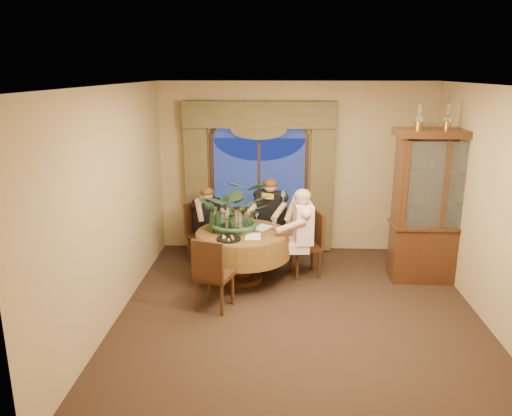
{
  "coord_description": "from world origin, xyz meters",
  "views": [
    {
      "loc": [
        -0.26,
        -5.65,
        2.97
      ],
      "look_at": [
        -0.59,
        1.06,
        1.1
      ],
      "focal_mm": 35.0,
      "sensor_mm": 36.0,
      "label": 1
    }
  ],
  "objects_px": {
    "dining_table": "(242,256)",
    "chair_front_left": "(215,273)",
    "wine_bottle_1": "(227,219)",
    "person_back": "(207,225)",
    "wine_bottle_2": "(212,221)",
    "chair_back": "(204,234)",
    "wine_bottle_4": "(217,221)",
    "olive_bowl": "(245,231)",
    "wine_bottle_0": "(216,218)",
    "person_scarf": "(271,219)",
    "chair_back_right": "(263,231)",
    "wine_bottle_3": "(231,221)",
    "oil_lamp_left": "(419,116)",
    "stoneware_vase": "(238,219)",
    "china_cabinet": "(439,207)",
    "person_pink": "(303,235)",
    "centerpiece_plant": "(237,185)",
    "oil_lamp_right": "(477,117)",
    "chair_right": "(305,245)",
    "oil_lamp_center": "(448,117)"
  },
  "relations": [
    {
      "from": "person_pink",
      "to": "chair_back",
      "type": "bearing_deg",
      "value": 63.47
    },
    {
      "from": "dining_table",
      "to": "chair_back_right",
      "type": "height_order",
      "value": "chair_back_right"
    },
    {
      "from": "wine_bottle_1",
      "to": "wine_bottle_2",
      "type": "distance_m",
      "value": 0.24
    },
    {
      "from": "dining_table",
      "to": "centerpiece_plant",
      "type": "bearing_deg",
      "value": 125.37
    },
    {
      "from": "person_scarf",
      "to": "chair_back_right",
      "type": "bearing_deg",
      "value": 27.63
    },
    {
      "from": "chair_back_right",
      "to": "wine_bottle_0",
      "type": "bearing_deg",
      "value": 67.13
    },
    {
      "from": "dining_table",
      "to": "olive_bowl",
      "type": "relative_size",
      "value": 8.14
    },
    {
      "from": "oil_lamp_left",
      "to": "person_pink",
      "type": "height_order",
      "value": "oil_lamp_left"
    },
    {
      "from": "person_back",
      "to": "centerpiece_plant",
      "type": "height_order",
      "value": "centerpiece_plant"
    },
    {
      "from": "person_back",
      "to": "wine_bottle_2",
      "type": "height_order",
      "value": "person_back"
    },
    {
      "from": "china_cabinet",
      "to": "centerpiece_plant",
      "type": "height_order",
      "value": "china_cabinet"
    },
    {
      "from": "chair_back_right",
      "to": "wine_bottle_3",
      "type": "distance_m",
      "value": 1.08
    },
    {
      "from": "wine_bottle_3",
      "to": "wine_bottle_4",
      "type": "height_order",
      "value": "same"
    },
    {
      "from": "oil_lamp_left",
      "to": "olive_bowl",
      "type": "distance_m",
      "value": 2.85
    },
    {
      "from": "wine_bottle_3",
      "to": "wine_bottle_4",
      "type": "xyz_separation_m",
      "value": [
        -0.19,
        -0.04,
        0.0
      ]
    },
    {
      "from": "chair_front_left",
      "to": "wine_bottle_4",
      "type": "height_order",
      "value": "wine_bottle_4"
    },
    {
      "from": "person_back",
      "to": "olive_bowl",
      "type": "relative_size",
      "value": 7.15
    },
    {
      "from": "centerpiece_plant",
      "to": "wine_bottle_2",
      "type": "xyz_separation_m",
      "value": [
        -0.34,
        -0.17,
        -0.49
      ]
    },
    {
      "from": "oil_lamp_left",
      "to": "person_scarf",
      "type": "height_order",
      "value": "oil_lamp_left"
    },
    {
      "from": "china_cabinet",
      "to": "wine_bottle_0",
      "type": "xyz_separation_m",
      "value": [
        -3.16,
        -0.09,
        -0.18
      ]
    },
    {
      "from": "dining_table",
      "to": "chair_front_left",
      "type": "distance_m",
      "value": 0.93
    },
    {
      "from": "centerpiece_plant",
      "to": "person_scarf",
      "type": "bearing_deg",
      "value": 58.89
    },
    {
      "from": "wine_bottle_4",
      "to": "olive_bowl",
      "type": "bearing_deg",
      "value": -2.28
    },
    {
      "from": "oil_lamp_right",
      "to": "wine_bottle_1",
      "type": "distance_m",
      "value": 3.67
    },
    {
      "from": "dining_table",
      "to": "person_back",
      "type": "xyz_separation_m",
      "value": [
        -0.6,
        0.73,
        0.24
      ]
    },
    {
      "from": "person_pink",
      "to": "chair_front_left",
      "type": "bearing_deg",
      "value": 124.33
    },
    {
      "from": "oil_lamp_left",
      "to": "person_back",
      "type": "bearing_deg",
      "value": 169.8
    },
    {
      "from": "wine_bottle_2",
      "to": "olive_bowl",
      "type": "bearing_deg",
      "value": -0.76
    },
    {
      "from": "oil_lamp_center",
      "to": "wine_bottle_2",
      "type": "xyz_separation_m",
      "value": [
        -3.19,
        -0.26,
        -1.44
      ]
    },
    {
      "from": "dining_table",
      "to": "wine_bottle_1",
      "type": "height_order",
      "value": "wine_bottle_1"
    },
    {
      "from": "chair_right",
      "to": "person_back",
      "type": "relative_size",
      "value": 0.78
    },
    {
      "from": "chair_back",
      "to": "person_pink",
      "type": "height_order",
      "value": "person_pink"
    },
    {
      "from": "chair_back",
      "to": "person_back",
      "type": "bearing_deg",
      "value": -175.72
    },
    {
      "from": "person_pink",
      "to": "person_scarf",
      "type": "height_order",
      "value": "person_pink"
    },
    {
      "from": "china_cabinet",
      "to": "person_pink",
      "type": "height_order",
      "value": "china_cabinet"
    },
    {
      "from": "chair_right",
      "to": "chair_back",
      "type": "xyz_separation_m",
      "value": [
        -1.57,
        0.42,
        0.0
      ]
    },
    {
      "from": "chair_back_right",
      "to": "wine_bottle_4",
      "type": "bearing_deg",
      "value": 73.79
    },
    {
      "from": "chair_back",
      "to": "stoneware_vase",
      "type": "relative_size",
      "value": 3.7
    },
    {
      "from": "person_scarf",
      "to": "stoneware_vase",
      "type": "bearing_deg",
      "value": 81.22
    },
    {
      "from": "oil_lamp_left",
      "to": "wine_bottle_2",
      "type": "relative_size",
      "value": 1.03
    },
    {
      "from": "china_cabinet",
      "to": "wine_bottle_3",
      "type": "distance_m",
      "value": 2.94
    },
    {
      "from": "chair_right",
      "to": "stoneware_vase",
      "type": "relative_size",
      "value": 3.7
    },
    {
      "from": "person_back",
      "to": "person_scarf",
      "type": "height_order",
      "value": "person_scarf"
    },
    {
      "from": "dining_table",
      "to": "china_cabinet",
      "type": "relative_size",
      "value": 0.64
    },
    {
      "from": "wine_bottle_0",
      "to": "person_scarf",
      "type": "bearing_deg",
      "value": 45.31
    },
    {
      "from": "person_back",
      "to": "wine_bottle_4",
      "type": "xyz_separation_m",
      "value": [
        0.26,
        -0.79,
        0.3
      ]
    },
    {
      "from": "chair_front_left",
      "to": "person_pink",
      "type": "relative_size",
      "value": 0.7
    },
    {
      "from": "chair_front_left",
      "to": "wine_bottle_1",
      "type": "xyz_separation_m",
      "value": [
        0.07,
        0.94,
        0.44
      ]
    },
    {
      "from": "centerpiece_plant",
      "to": "wine_bottle_4",
      "type": "bearing_deg",
      "value": -148.42
    },
    {
      "from": "person_back",
      "to": "person_scarf",
      "type": "xyz_separation_m",
      "value": [
        1.0,
        0.15,
        0.06
      ]
    }
  ]
}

